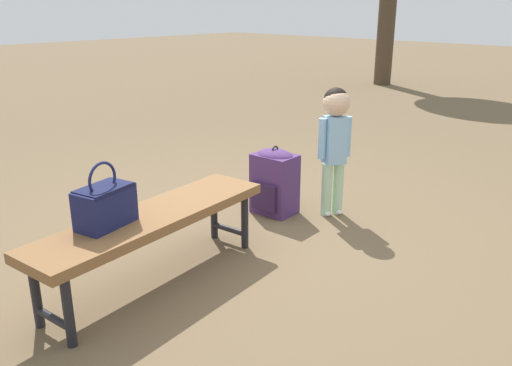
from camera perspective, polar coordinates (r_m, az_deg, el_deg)
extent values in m
plane|color=brown|center=(3.91, -2.92, -5.69)|extent=(40.00, 40.00, 0.00)
cube|color=brown|center=(3.18, -11.05, -3.70)|extent=(1.63, 0.57, 0.06)
cylinder|color=black|center=(3.81, -4.55, -3.16)|extent=(0.05, 0.05, 0.39)
cylinder|color=black|center=(3.65, -1.22, -4.15)|extent=(0.05, 0.05, 0.39)
cylinder|color=black|center=(3.02, -22.60, -10.93)|extent=(0.05, 0.05, 0.39)
cylinder|color=black|center=(2.80, -19.53, -12.90)|extent=(0.05, 0.05, 0.39)
cylinder|color=black|center=(3.77, -2.90, -4.98)|extent=(0.07, 0.28, 0.04)
cylinder|color=black|center=(2.96, -20.91, -13.47)|extent=(0.07, 0.28, 0.04)
cube|color=#191E4C|center=(3.02, -15.91, -2.49)|extent=(0.35, 0.25, 0.22)
cube|color=#131639|center=(2.98, -16.09, -0.61)|extent=(0.32, 0.24, 0.02)
torus|color=#191E4C|center=(2.96, -16.19, 0.39)|extent=(0.19, 0.06, 0.20)
cylinder|color=#B2D8B2|center=(4.28, 8.81, -0.54)|extent=(0.08, 0.08, 0.43)
cylinder|color=#B2D8B2|center=(4.24, 7.59, -0.69)|extent=(0.08, 0.08, 0.43)
ellipsoid|color=white|center=(4.34, 8.80, -3.06)|extent=(0.09, 0.10, 0.04)
ellipsoid|color=white|center=(4.29, 7.60, -3.23)|extent=(0.09, 0.10, 0.04)
cube|color=#8CBFE5|center=(4.15, 8.46, 4.61)|extent=(0.20, 0.19, 0.37)
cylinder|color=#8CBFE5|center=(4.19, 9.78, 4.96)|extent=(0.06, 0.06, 0.31)
cylinder|color=#8CBFE5|center=(4.09, 7.13, 4.75)|extent=(0.06, 0.06, 0.31)
sphere|color=beige|center=(4.09, 8.65, 8.52)|extent=(0.21, 0.21, 0.21)
sphere|color=black|center=(4.09, 8.60, 8.82)|extent=(0.19, 0.19, 0.19)
cube|color=#4C2D66|center=(4.24, 2.02, -0.10)|extent=(0.26, 0.35, 0.49)
ellipsoid|color=#4C2D66|center=(4.18, 2.06, 2.92)|extent=(0.25, 0.33, 0.11)
cube|color=#311D42|center=(4.17, 0.84, -1.52)|extent=(0.05, 0.23, 0.22)
cube|color=#311D42|center=(4.30, 3.89, 0.13)|extent=(0.03, 0.06, 0.41)
cube|color=#311D42|center=(4.39, 2.31, 0.53)|extent=(0.03, 0.06, 0.41)
torus|color=black|center=(4.16, 2.06, 3.50)|extent=(0.08, 0.02, 0.08)
cylinder|color=#473828|center=(11.48, 13.98, 17.90)|extent=(0.35, 0.35, 3.08)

